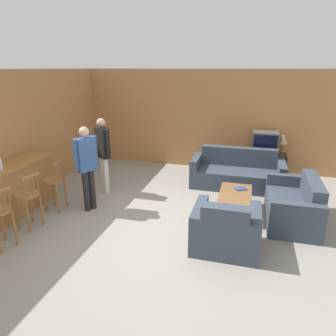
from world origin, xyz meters
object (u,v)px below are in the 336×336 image
object	(u,v)px
armchair_near	(226,231)
loveseat_right	(294,206)
bar_chair_far	(55,183)
couch_far	(237,174)
person_by_window	(103,151)
person_by_counter	(87,164)
bar_chair_mid	(28,199)
tv	(265,143)
table_lamp	(283,140)
coffee_table	(235,196)
tv_unit	(263,165)
book_on_table	(241,189)

from	to	relation	value
armchair_near	loveseat_right	bearing A→B (deg)	47.66
bar_chair_far	couch_far	size ratio (longest dim) A/B	0.48
person_by_window	person_by_counter	size ratio (longest dim) A/B	1.01
bar_chair_mid	tv	xyz separation A→B (m)	(3.88, 3.75, 0.33)
person_by_window	bar_chair_mid	bearing A→B (deg)	-106.29
bar_chair_far	table_lamp	xyz separation A→B (m)	(4.28, 3.02, 0.43)
bar_chair_far	couch_far	distance (m)	3.95
tv	coffee_table	bearing A→B (deg)	-103.64
bar_chair_far	person_by_counter	xyz separation A→B (m)	(0.62, 0.17, 0.39)
tv	table_lamp	size ratio (longest dim) A/B	1.19
tv_unit	table_lamp	size ratio (longest dim) A/B	2.10
person_by_window	couch_far	bearing A→B (deg)	22.27
tv	book_on_table	world-z (taller)	tv
couch_far	tv	size ratio (longest dim) A/B	3.35
bar_chair_far	coffee_table	bearing A→B (deg)	13.08
armchair_near	tv_unit	bearing A→B (deg)	80.17
coffee_table	tv	size ratio (longest dim) A/B	1.74
bar_chair_mid	armchair_near	distance (m)	3.28
book_on_table	tv	bearing A→B (deg)	77.03
bar_chair_mid	coffee_table	bearing A→B (deg)	24.33
bar_chair_mid	loveseat_right	world-z (taller)	bar_chair_mid
tv_unit	tv	bearing A→B (deg)	-90.00
tv_unit	person_by_window	world-z (taller)	person_by_window
person_by_counter	tv_unit	bearing A→B (deg)	41.24
bar_chair_far	person_by_window	distance (m)	1.22
person_by_counter	coffee_table	bearing A→B (deg)	12.63
couch_far	table_lamp	xyz separation A→B (m)	(0.99, 0.85, 0.67)
armchair_near	person_by_counter	xyz separation A→B (m)	(-2.64, 0.66, 0.62)
coffee_table	person_by_window	xyz separation A→B (m)	(-2.82, 0.25, 0.60)
tv	tv_unit	bearing A→B (deg)	90.00
tv_unit	tv	distance (m)	0.57
book_on_table	table_lamp	size ratio (longest dim) A/B	0.52
bar_chair_far	coffee_table	world-z (taller)	bar_chair_far
loveseat_right	book_on_table	bearing A→B (deg)	162.37
couch_far	table_lamp	distance (m)	1.47
coffee_table	table_lamp	bearing A→B (deg)	67.05
loveseat_right	tv_unit	world-z (taller)	loveseat_right
loveseat_right	armchair_near	bearing A→B (deg)	-132.34
loveseat_right	book_on_table	distance (m)	1.00
bar_chair_mid	loveseat_right	distance (m)	4.60
tv_unit	book_on_table	world-z (taller)	tv_unit
loveseat_right	table_lamp	size ratio (longest dim) A/B	2.93
coffee_table	person_by_counter	size ratio (longest dim) A/B	0.65
tv_unit	table_lamp	bearing A→B (deg)	-0.00
tv_unit	table_lamp	world-z (taller)	table_lamp
couch_far	person_by_window	world-z (taller)	person_by_window
book_on_table	table_lamp	xyz separation A→B (m)	(0.87, 2.01, 0.57)
loveseat_right	table_lamp	distance (m)	2.41
tv_unit	armchair_near	bearing A→B (deg)	-99.83
couch_far	person_by_counter	size ratio (longest dim) A/B	1.26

